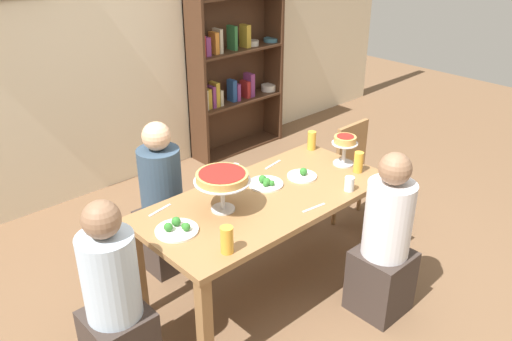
% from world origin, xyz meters
% --- Properties ---
extents(ground_plane, '(12.00, 12.00, 0.00)m').
position_xyz_m(ground_plane, '(0.00, 0.00, 0.00)').
color(ground_plane, brown).
extents(rear_partition, '(8.00, 0.12, 2.80)m').
position_xyz_m(rear_partition, '(0.00, 2.20, 1.40)').
color(rear_partition, beige).
rests_on(rear_partition, ground_plane).
extents(dining_table, '(1.72, 0.81, 0.74)m').
position_xyz_m(dining_table, '(0.00, 0.00, 0.65)').
color(dining_table, olive).
rests_on(dining_table, ground_plane).
extents(bookshelf, '(1.13, 0.30, 2.21)m').
position_xyz_m(bookshelf, '(1.45, 2.02, 1.14)').
color(bookshelf, '#422819').
rests_on(bookshelf, ground_plane).
extents(diner_head_west, '(0.34, 0.34, 1.15)m').
position_xyz_m(diner_head_west, '(-1.15, -0.02, 0.49)').
color(diner_head_west, '#382D28').
rests_on(diner_head_west, ground_plane).
extents(diner_near_right, '(0.34, 0.34, 1.15)m').
position_xyz_m(diner_near_right, '(0.40, -0.68, 0.49)').
color(diner_near_right, '#382D28').
rests_on(diner_near_right, ground_plane).
extents(diner_far_left, '(0.34, 0.34, 1.15)m').
position_xyz_m(diner_far_left, '(-0.36, 0.71, 0.49)').
color(diner_far_left, '#382D28').
rests_on(diner_far_left, ground_plane).
extents(chair_head_east, '(0.40, 0.40, 0.87)m').
position_xyz_m(chair_head_east, '(1.18, 0.10, 0.49)').
color(chair_head_east, olive).
rests_on(chair_head_east, ground_plane).
extents(deep_dish_pizza_stand, '(0.35, 0.35, 0.26)m').
position_xyz_m(deep_dish_pizza_stand, '(-0.32, 0.06, 0.96)').
color(deep_dish_pizza_stand, silver).
rests_on(deep_dish_pizza_stand, dining_table).
extents(personal_pizza_stand, '(0.19, 0.19, 0.22)m').
position_xyz_m(personal_pizza_stand, '(0.75, -0.04, 0.90)').
color(personal_pizza_stand, silver).
rests_on(personal_pizza_stand, dining_table).
extents(salad_plate_near_diner, '(0.24, 0.24, 0.07)m').
position_xyz_m(salad_plate_near_diner, '(0.10, 0.11, 0.76)').
color(salad_plate_near_diner, white).
rests_on(salad_plate_near_diner, dining_table).
extents(salad_plate_far_diner, '(0.21, 0.21, 0.07)m').
position_xyz_m(salad_plate_far_diner, '(0.37, 0.03, 0.76)').
color(salad_plate_far_diner, white).
rests_on(salad_plate_far_diner, dining_table).
extents(salad_plate_spare, '(0.25, 0.25, 0.07)m').
position_xyz_m(salad_plate_spare, '(-0.67, 0.05, 0.76)').
color(salad_plate_spare, white).
rests_on(salad_plate_spare, dining_table).
extents(beer_glass_amber_tall, '(0.07, 0.07, 0.15)m').
position_xyz_m(beer_glass_amber_tall, '(0.78, 0.31, 0.81)').
color(beer_glass_amber_tall, gold).
rests_on(beer_glass_amber_tall, dining_table).
extents(beer_glass_amber_short, '(0.07, 0.07, 0.16)m').
position_xyz_m(beer_glass_amber_short, '(-0.59, -0.31, 0.82)').
color(beer_glass_amber_short, gold).
rests_on(beer_glass_amber_short, dining_table).
extents(beer_glass_amber_spare, '(0.07, 0.07, 0.15)m').
position_xyz_m(beer_glass_amber_spare, '(0.73, -0.19, 0.82)').
color(beer_glass_amber_spare, gold).
rests_on(beer_glass_amber_spare, dining_table).
extents(water_glass_clear_near, '(0.06, 0.06, 0.11)m').
position_xyz_m(water_glass_clear_near, '(0.01, 0.33, 0.79)').
color(water_glass_clear_near, white).
rests_on(water_glass_clear_near, dining_table).
extents(water_glass_clear_far, '(0.07, 0.07, 0.10)m').
position_xyz_m(water_glass_clear_far, '(0.46, -0.32, 0.79)').
color(water_glass_clear_far, white).
rests_on(water_glass_clear_far, dining_table).
extents(cutlery_fork_near, '(0.18, 0.05, 0.00)m').
position_xyz_m(cutlery_fork_near, '(0.36, 0.31, 0.74)').
color(cutlery_fork_near, silver).
rests_on(cutlery_fork_near, dining_table).
extents(cutlery_knife_near, '(0.18, 0.05, 0.00)m').
position_xyz_m(cutlery_knife_near, '(-0.62, 0.32, 0.74)').
color(cutlery_knife_near, silver).
rests_on(cutlery_knife_near, dining_table).
extents(cutlery_fork_far, '(0.18, 0.04, 0.00)m').
position_xyz_m(cutlery_fork_far, '(0.11, -0.32, 0.74)').
color(cutlery_fork_far, silver).
rests_on(cutlery_fork_far, dining_table).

